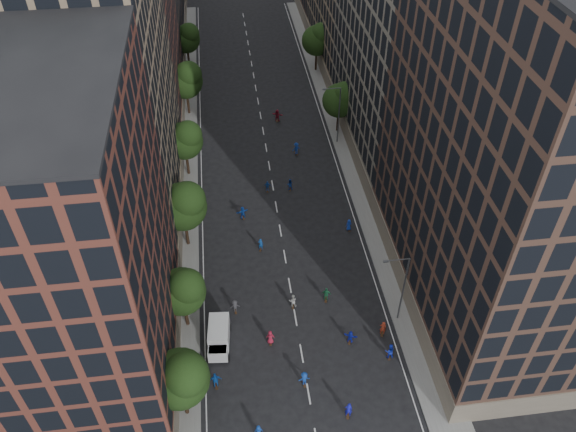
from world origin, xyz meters
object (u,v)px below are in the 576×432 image
object	(u,v)px
skater_0	(259,432)
skater_2	(390,351)
skater_1	(348,410)
streetlamp_far	(337,112)
streetlamp_near	(402,286)
cargo_van	(219,337)

from	to	relation	value
skater_0	skater_2	xyz separation A→B (m)	(13.39, 6.49, 0.18)
skater_1	skater_2	xyz separation A→B (m)	(5.26, 5.56, 0.02)
streetlamp_far	streetlamp_near	bearing A→B (deg)	-90.00
streetlamp_near	skater_2	xyz separation A→B (m)	(-1.93, -4.51, -4.22)
streetlamp_far	skater_2	xyz separation A→B (m)	(-1.93, -37.51, -4.22)
skater_0	skater_2	world-z (taller)	skater_2
skater_0	streetlamp_far	bearing A→B (deg)	-108.17
cargo_van	skater_1	size ratio (longest dim) A/B	2.54
streetlamp_far	skater_0	xyz separation A→B (m)	(-15.32, -44.00, -4.40)
streetlamp_far	skater_0	distance (m)	46.80
streetlamp_far	skater_0	world-z (taller)	streetlamp_far
skater_0	skater_1	distance (m)	8.19
skater_0	skater_2	distance (m)	14.88
skater_0	skater_1	bearing A→B (deg)	-172.45
cargo_van	skater_2	world-z (taller)	cargo_van
streetlamp_near	streetlamp_far	xyz separation A→B (m)	(0.00, 33.00, 0.00)
streetlamp_near	cargo_van	xyz separation A→B (m)	(-18.38, -0.91, -3.89)
cargo_van	skater_0	world-z (taller)	cargo_van
streetlamp_far	skater_2	world-z (taller)	streetlamp_far
cargo_van	skater_2	distance (m)	16.84
skater_1	skater_2	distance (m)	7.65
skater_1	skater_2	bearing A→B (deg)	-121.22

